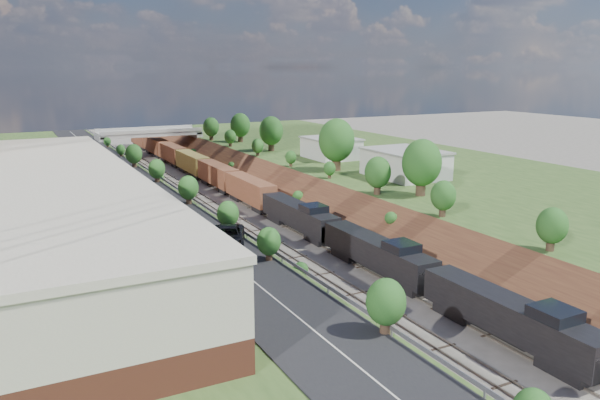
# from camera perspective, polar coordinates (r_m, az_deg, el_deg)

# --- Properties ---
(platform_left) EXTENTS (44.00, 180.00, 5.00)m
(platform_left) POSITION_cam_1_polar(r_m,az_deg,el_deg) (82.79, -26.93, -2.06)
(platform_left) COLOR #334E20
(platform_left) RESTS_ON ground
(platform_right) EXTENTS (44.00, 180.00, 5.00)m
(platform_right) POSITION_cam_1_polar(r_m,az_deg,el_deg) (105.50, 11.58, 2.03)
(platform_right) COLOR #334E20
(platform_right) RESTS_ON ground
(embankment_left) EXTENTS (10.00, 180.00, 10.00)m
(embankment_left) POSITION_cam_1_polar(r_m,az_deg,el_deg) (86.11, -12.03, -2.12)
(embankment_left) COLOR brown
(embankment_left) RESTS_ON ground
(embankment_right) EXTENTS (10.00, 180.00, 10.00)m
(embankment_right) POSITION_cam_1_polar(r_m,az_deg,el_deg) (94.02, 0.99, -0.57)
(embankment_right) COLOR brown
(embankment_right) RESTS_ON ground
(rail_left_track) EXTENTS (1.58, 180.00, 0.18)m
(rail_left_track) POSITION_cam_1_polar(r_m,az_deg,el_deg) (88.55, -6.79, -1.45)
(rail_left_track) COLOR gray
(rail_left_track) RESTS_ON ground
(rail_right_track) EXTENTS (1.58, 180.00, 0.18)m
(rail_right_track) POSITION_cam_1_polar(r_m,az_deg,el_deg) (90.43, -3.71, -1.08)
(rail_right_track) COLOR gray
(rail_right_track) RESTS_ON ground
(road) EXTENTS (8.00, 180.00, 0.10)m
(road) POSITION_cam_1_polar(r_m,az_deg,el_deg) (83.95, -15.14, 0.88)
(road) COLOR black
(road) RESTS_ON platform_left
(guardrail) EXTENTS (0.10, 171.00, 0.70)m
(guardrail) POSITION_cam_1_polar(r_m,az_deg,el_deg) (84.59, -12.42, 1.46)
(guardrail) COLOR #99999E
(guardrail) RESTS_ON platform_left
(commercial_building) EXTENTS (14.30, 62.30, 7.00)m
(commercial_building) POSITION_cam_1_polar(r_m,az_deg,el_deg) (60.16, -22.42, -0.91)
(commercial_building) COLOR brown
(commercial_building) RESTS_ON platform_left
(overpass) EXTENTS (24.50, 8.30, 7.40)m
(overpass) POSITION_cam_1_polar(r_m,az_deg,el_deg) (147.12, -14.48, 5.83)
(overpass) COLOR gray
(overpass) RESTS_ON ground
(white_building_near) EXTENTS (9.00, 12.00, 4.00)m
(white_building_near) POSITION_cam_1_polar(r_m,az_deg,el_deg) (92.74, 10.20, 3.45)
(white_building_near) COLOR silver
(white_building_near) RESTS_ON platform_right
(white_building_far) EXTENTS (8.00, 10.00, 3.60)m
(white_building_far) POSITION_cam_1_polar(r_m,az_deg,el_deg) (110.57, 3.05, 5.02)
(white_building_far) COLOR silver
(white_building_far) RESTS_ON platform_right
(tree_right_large) EXTENTS (5.25, 5.25, 7.61)m
(tree_right_large) POSITION_cam_1_polar(r_m,az_deg,el_deg) (79.09, 11.79, 3.54)
(tree_right_large) COLOR #473323
(tree_right_large) RESTS_ON platform_right
(tree_left_crest) EXTENTS (2.45, 2.45, 3.55)m
(tree_left_crest) POSITION_cam_1_polar(r_m,az_deg,el_deg) (47.78, -0.35, -5.14)
(tree_left_crest) COLOR #473323
(tree_left_crest) RESTS_ON platform_left
(freight_train) EXTENTS (2.92, 149.09, 4.55)m
(freight_train) POSITION_cam_1_polar(r_m,az_deg,el_deg) (107.50, -7.86, 2.38)
(freight_train) COLOR black
(freight_train) RESTS_ON ground
(suv) EXTENTS (5.42, 7.37, 1.86)m
(suv) POSITION_cam_1_polar(r_m,az_deg,el_deg) (56.21, -7.05, -3.54)
(suv) COLOR black
(suv) RESTS_ON road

